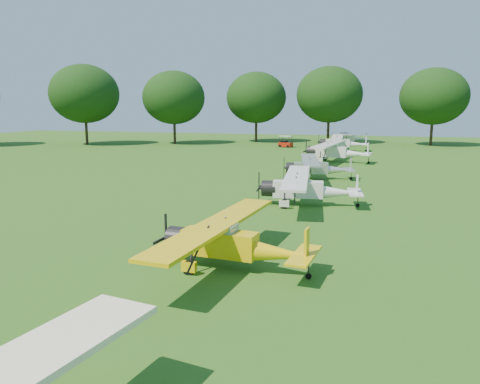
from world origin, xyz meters
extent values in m
plane|color=#224A12|center=(0.00, 0.00, 0.00)|extent=(160.00, 160.00, 0.00)
cylinder|color=black|center=(14.28, 56.21, 2.25)|extent=(0.44, 0.44, 4.51)
ellipsoid|color=black|center=(14.28, 56.21, 7.77)|extent=(10.52, 10.52, 8.94)
cylinder|color=black|center=(-2.12, 56.74, 2.37)|extent=(0.44, 0.44, 4.74)
ellipsoid|color=black|center=(-2.12, 56.74, 8.16)|extent=(11.05, 11.05, 9.39)
cylinder|color=black|center=(-14.75, 56.54, 2.24)|extent=(0.44, 0.44, 4.49)
ellipsoid|color=black|center=(-14.75, 56.54, 7.73)|extent=(10.47, 10.47, 8.90)
cylinder|color=black|center=(-26.90, 48.50, 2.22)|extent=(0.44, 0.44, 4.44)
ellipsoid|color=black|center=(-26.90, 48.50, 7.65)|extent=(10.36, 10.36, 8.80)
cylinder|color=black|center=(-40.16, 42.92, 2.39)|extent=(0.44, 0.44, 4.77)
ellipsoid|color=black|center=(-40.16, 42.92, 8.22)|extent=(11.14, 11.14, 9.47)
cube|color=#E2BD09|center=(-0.08, -8.03, 0.98)|extent=(3.05, 1.15, 0.98)
cone|color=#E2BD09|center=(2.43, -8.26, 0.84)|extent=(2.67, 1.07, 0.84)
cube|color=#8CA5B2|center=(-0.17, -8.02, 1.49)|extent=(1.56, 0.99, 0.51)
cylinder|color=black|center=(-1.84, -7.87, 0.98)|extent=(0.92, 1.04, 0.97)
cube|color=black|center=(-2.44, -7.81, 0.98)|extent=(0.07, 0.12, 1.95)
cube|color=#E2BD09|center=(-0.17, -8.02, 1.72)|extent=(2.24, 9.95, 0.13)
cube|color=#E2BD09|center=(3.35, -8.34, 1.30)|extent=(0.14, 0.52, 1.21)
cube|color=#E2BD09|center=(3.26, -8.33, 0.88)|extent=(1.02, 2.67, 0.08)
cylinder|color=black|center=(-0.92, -9.12, 0.28)|extent=(0.57, 0.20, 0.56)
cylinder|color=black|center=(-0.71, -6.80, 0.28)|extent=(0.57, 0.20, 0.56)
cylinder|color=black|center=(3.45, -8.35, 0.11)|extent=(0.23, 0.09, 0.22)
cube|color=white|center=(1.01, 4.48, 1.03)|extent=(3.23, 1.29, 1.03)
cone|color=white|center=(3.65, 4.79, 0.88)|extent=(2.84, 1.20, 0.88)
cube|color=#8CA5B2|center=(0.91, 4.47, 1.57)|extent=(1.67, 1.08, 0.54)
cylinder|color=black|center=(-0.84, 4.26, 1.03)|extent=(1.00, 1.12, 1.02)
cube|color=black|center=(-1.48, 4.19, 1.03)|extent=(0.07, 0.12, 2.06)
cube|color=white|center=(0.91, 4.47, 1.82)|extent=(2.63, 10.52, 0.14)
cube|color=white|center=(4.62, 4.91, 1.38)|extent=(0.16, 0.55, 1.28)
cube|color=white|center=(4.53, 4.89, 0.93)|extent=(1.15, 2.83, 0.09)
cylinder|color=black|center=(0.37, 3.17, 0.29)|extent=(0.60, 0.23, 0.59)
cylinder|color=black|center=(0.09, 5.61, 0.29)|extent=(0.60, 0.23, 0.59)
cylinder|color=black|center=(4.72, 4.92, 0.12)|extent=(0.24, 0.11, 0.24)
cube|color=silver|center=(0.36, 15.64, 0.95)|extent=(3.02, 1.35, 0.95)
cone|color=silver|center=(2.78, 16.06, 0.82)|extent=(2.65, 1.24, 0.82)
cube|color=#8CA5B2|center=(0.27, 15.63, 1.46)|extent=(1.58, 1.07, 0.50)
cylinder|color=black|center=(-1.34, 15.34, 0.95)|extent=(0.97, 1.07, 0.95)
cube|color=black|center=(-1.92, 15.24, 0.95)|extent=(0.07, 0.12, 1.91)
cube|color=silver|center=(0.27, 15.63, 1.68)|extent=(2.95, 9.72, 0.13)
cube|color=silver|center=(3.68, 16.22, 1.27)|extent=(0.18, 0.51, 1.18)
cube|color=silver|center=(3.59, 16.20, 0.86)|extent=(1.20, 2.64, 0.08)
cylinder|color=black|center=(-0.16, 14.40, 0.27)|extent=(0.56, 0.24, 0.55)
cylinder|color=black|center=(-0.55, 16.64, 0.27)|extent=(0.56, 0.24, 0.55)
cylinder|color=black|center=(3.77, 16.23, 0.11)|extent=(0.23, 0.11, 0.22)
cube|color=white|center=(0.84, 28.89, 1.17)|extent=(3.66, 1.47, 1.17)
cone|color=white|center=(3.82, 28.54, 1.00)|extent=(3.21, 1.36, 1.00)
cube|color=#8CA5B2|center=(0.73, 28.90, 1.78)|extent=(1.89, 1.22, 0.61)
cylinder|color=black|center=(-1.26, 29.14, 1.17)|extent=(1.13, 1.27, 1.16)
cube|color=black|center=(-1.98, 29.22, 1.17)|extent=(0.08, 0.14, 2.34)
cube|color=white|center=(0.73, 28.90, 2.06)|extent=(2.98, 11.91, 0.16)
cube|color=white|center=(4.93, 28.41, 1.56)|extent=(0.18, 0.62, 1.45)
cube|color=white|center=(4.82, 28.42, 1.06)|extent=(1.30, 3.21, 0.10)
cylinder|color=black|center=(-0.21, 27.61, 0.33)|extent=(0.68, 0.25, 0.67)
cylinder|color=black|center=(0.11, 30.38, 0.33)|extent=(0.68, 0.25, 0.67)
cylinder|color=black|center=(5.04, 28.40, 0.13)|extent=(0.28, 0.12, 0.27)
cube|color=white|center=(0.56, 43.05, 1.10)|extent=(3.39, 1.17, 1.10)
cone|color=white|center=(3.38, 43.20, 0.94)|extent=(2.97, 1.10, 0.94)
cube|color=#8CA5B2|center=(0.45, 43.05, 1.67)|extent=(1.72, 1.05, 0.57)
cylinder|color=black|center=(-1.43, 42.95, 1.10)|extent=(1.00, 1.14, 1.09)
cube|color=black|center=(-2.10, 42.91, 1.10)|extent=(0.07, 0.13, 2.20)
cube|color=white|center=(0.45, 43.05, 1.93)|extent=(2.10, 11.15, 0.15)
cube|color=white|center=(4.42, 43.26, 1.46)|extent=(0.13, 0.58, 1.36)
cube|color=white|center=(4.31, 43.25, 0.99)|extent=(1.04, 2.97, 0.09)
cylinder|color=black|center=(-0.21, 41.70, 0.31)|extent=(0.64, 0.20, 0.63)
cylinder|color=black|center=(-0.35, 44.31, 0.31)|extent=(0.64, 0.20, 0.63)
cylinder|color=black|center=(4.52, 43.27, 0.13)|extent=(0.25, 0.10, 0.25)
cube|color=silver|center=(0.93, 56.47, 0.95)|extent=(3.00, 1.26, 0.95)
cone|color=silver|center=(3.36, 56.81, 0.82)|extent=(2.63, 1.16, 0.82)
cube|color=#8CA5B2|center=(0.84, 56.46, 1.45)|extent=(1.56, 1.03, 0.50)
cylinder|color=black|center=(-0.78, 56.23, 0.95)|extent=(0.94, 1.05, 0.94)
cube|color=black|center=(-1.37, 56.15, 0.95)|extent=(0.07, 0.12, 1.91)
cube|color=silver|center=(0.84, 56.46, 1.68)|extent=(2.65, 9.72, 0.13)
cube|color=silver|center=(4.26, 56.94, 1.27)|extent=(0.16, 0.51, 1.18)
cube|color=silver|center=(4.17, 56.93, 0.86)|extent=(1.12, 2.63, 0.08)
cylinder|color=black|center=(0.37, 55.25, 0.27)|extent=(0.56, 0.22, 0.55)
cylinder|color=black|center=(0.05, 57.50, 0.27)|extent=(0.56, 0.22, 0.55)
cylinder|color=black|center=(4.35, 56.95, 0.11)|extent=(0.23, 0.10, 0.22)
cube|color=#AB1E0C|center=(-7.59, 46.71, 0.42)|extent=(2.31, 1.71, 0.66)
cube|color=black|center=(-7.86, 46.80, 0.80)|extent=(1.12, 1.24, 0.42)
cube|color=white|center=(-7.59, 46.71, 1.71)|extent=(2.25, 1.77, 0.08)
cylinder|color=black|center=(-8.44, 46.37, 0.21)|extent=(0.43, 0.25, 0.41)
cylinder|color=black|center=(-8.08, 47.48, 0.21)|extent=(0.43, 0.25, 0.41)
cylinder|color=black|center=(-7.10, 45.94, 0.21)|extent=(0.43, 0.25, 0.41)
cylinder|color=black|center=(-6.74, 47.05, 0.21)|extent=(0.43, 0.25, 0.41)
camera|label=1|loc=(5.51, -24.64, 6.22)|focal=35.00mm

